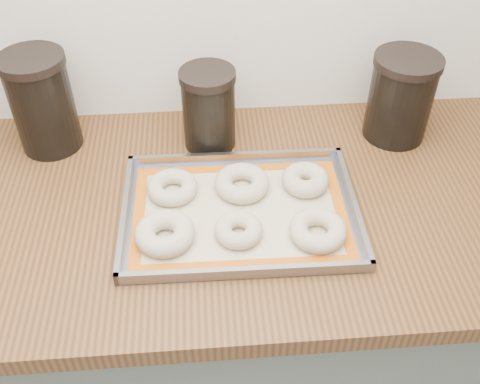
{
  "coord_description": "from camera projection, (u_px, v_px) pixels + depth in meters",
  "views": [
    {
      "loc": [
        -0.12,
        0.85,
        1.69
      ],
      "look_at": [
        -0.06,
        1.63,
        0.96
      ],
      "focal_mm": 42.0,
      "sensor_mm": 36.0,
      "label": 1
    }
  ],
  "objects": [
    {
      "name": "bagel_back_right",
      "position": [
        305.0,
        180.0,
        1.15
      ],
      "size": [
        0.11,
        0.11,
        0.04
      ],
      "primitive_type": "torus",
      "rotation": [
        0.0,
        0.0,
        -0.19
      ],
      "color": "#C3B597",
      "rests_on": "baking_mat"
    },
    {
      "name": "bagel_back_mid",
      "position": [
        242.0,
        183.0,
        1.15
      ],
      "size": [
        0.14,
        0.14,
        0.04
      ],
      "primitive_type": "torus",
      "rotation": [
        0.0,
        0.0,
        0.32
      ],
      "color": "#C3B597",
      "rests_on": "baking_mat"
    },
    {
      "name": "bagel_back_left",
      "position": [
        172.0,
        187.0,
        1.14
      ],
      "size": [
        0.13,
        0.13,
        0.03
      ],
      "primitive_type": "torus",
      "rotation": [
        0.0,
        0.0,
        -0.36
      ],
      "color": "#C3B597",
      "rests_on": "baking_mat"
    },
    {
      "name": "cabinet",
      "position": [
        262.0,
        328.0,
        1.47
      ],
      "size": [
        3.0,
        0.65,
        0.86
      ],
      "primitive_type": "cube",
      "color": "#586256",
      "rests_on": "floor"
    },
    {
      "name": "canister_left",
      "position": [
        42.0,
        102.0,
        1.2
      ],
      "size": [
        0.14,
        0.14,
        0.22
      ],
      "color": "black",
      "rests_on": "countertop"
    },
    {
      "name": "bagel_front_left",
      "position": [
        165.0,
        233.0,
        1.04
      ],
      "size": [
        0.12,
        0.12,
        0.04
      ],
      "primitive_type": "torus",
      "rotation": [
        0.0,
        0.0,
        -0.06
      ],
      "color": "#C3B597",
      "rests_on": "baking_mat"
    },
    {
      "name": "baking_mat",
      "position": [
        240.0,
        212.0,
        1.11
      ],
      "size": [
        0.42,
        0.3,
        0.0
      ],
      "rotation": [
        0.0,
        0.0,
        -0.02
      ],
      "color": "#C6B793",
      "rests_on": "baking_tray"
    },
    {
      "name": "canister_mid",
      "position": [
        209.0,
        109.0,
        1.22
      ],
      "size": [
        0.12,
        0.12,
        0.19
      ],
      "color": "black",
      "rests_on": "countertop"
    },
    {
      "name": "baking_tray",
      "position": [
        240.0,
        212.0,
        1.11
      ],
      "size": [
        0.46,
        0.34,
        0.03
      ],
      "rotation": [
        0.0,
        0.0,
        -0.02
      ],
      "color": "gray",
      "rests_on": "countertop"
    },
    {
      "name": "countertop",
      "position": [
        267.0,
        204.0,
        1.16
      ],
      "size": [
        3.06,
        0.68,
        0.04
      ],
      "primitive_type": "cube",
      "color": "brown",
      "rests_on": "cabinet"
    },
    {
      "name": "bagel_front_mid",
      "position": [
        238.0,
        230.0,
        1.05
      ],
      "size": [
        0.11,
        0.11,
        0.03
      ],
      "primitive_type": "torus",
      "rotation": [
        0.0,
        0.0,
        0.3
      ],
      "color": "#C3B597",
      "rests_on": "baking_mat"
    },
    {
      "name": "bagel_front_right",
      "position": [
        318.0,
        230.0,
        1.05
      ],
      "size": [
        0.14,
        0.14,
        0.04
      ],
      "primitive_type": "torus",
      "rotation": [
        0.0,
        0.0,
        0.33
      ],
      "color": "#C3B597",
      "rests_on": "baking_mat"
    },
    {
      "name": "canister_right",
      "position": [
        401.0,
        97.0,
        1.24
      ],
      "size": [
        0.15,
        0.15,
        0.2
      ],
      "color": "black",
      "rests_on": "countertop"
    }
  ]
}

